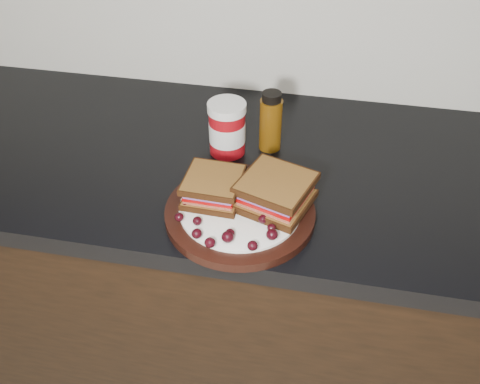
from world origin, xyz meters
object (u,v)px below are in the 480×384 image
(condiment_jar, at_px, (227,128))
(plate, at_px, (240,213))
(sandwich_left, at_px, (213,187))
(oil_bottle, at_px, (271,121))

(condiment_jar, bearing_deg, plate, -71.55)
(sandwich_left, distance_m, oil_bottle, 0.23)
(sandwich_left, xyz_separation_m, condiment_jar, (-0.01, 0.18, 0.01))
(sandwich_left, bearing_deg, oil_bottle, 72.88)
(plate, bearing_deg, condiment_jar, 108.45)
(sandwich_left, distance_m, condiment_jar, 0.18)
(sandwich_left, bearing_deg, plate, -16.61)
(plate, height_order, oil_bottle, oil_bottle)
(condiment_jar, xyz_separation_m, oil_bottle, (0.09, 0.03, 0.01))
(plate, bearing_deg, sandwich_left, 161.43)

